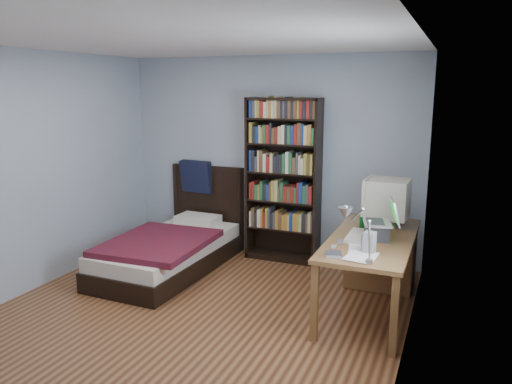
% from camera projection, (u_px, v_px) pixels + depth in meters
% --- Properties ---
extents(room, '(4.20, 4.24, 2.50)m').
position_uv_depth(room, '(187.00, 188.00, 4.35)').
color(room, '#512B18').
rests_on(room, ground).
extents(desk, '(0.75, 1.68, 0.73)m').
position_uv_depth(desk, '(378.00, 254.00, 5.18)').
color(desk, brown).
rests_on(desk, floor).
extents(crt_monitor, '(0.44, 0.41, 0.49)m').
position_uv_depth(crt_monitor, '(386.00, 199.00, 5.04)').
color(crt_monitor, '#BFB69E').
rests_on(crt_monitor, desk).
extents(laptop, '(0.38, 0.37, 0.40)m').
position_uv_depth(laptop, '(379.00, 228.00, 4.61)').
color(laptop, '#2D2D30').
rests_on(laptop, desk).
extents(desk_lamp, '(0.21, 0.46, 0.55)m').
position_uv_depth(desk_lamp, '(350.00, 219.00, 3.65)').
color(desk_lamp, '#99999E').
rests_on(desk_lamp, desk).
extents(keyboard, '(0.18, 0.45, 0.04)m').
position_uv_depth(keyboard, '(358.00, 236.00, 4.68)').
color(keyboard, beige).
rests_on(keyboard, desk).
extents(speaker, '(0.11, 0.11, 0.18)m').
position_uv_depth(speaker, '(369.00, 242.00, 4.23)').
color(speaker, gray).
rests_on(speaker, desk).
extents(soda_can, '(0.07, 0.07, 0.13)m').
position_uv_depth(soda_can, '(363.00, 223.00, 4.96)').
color(soda_can, '#063310').
rests_on(soda_can, desk).
extents(mouse, '(0.07, 0.12, 0.04)m').
position_uv_depth(mouse, '(372.00, 227.00, 4.97)').
color(mouse, silver).
rests_on(mouse, desk).
extents(phone_silver, '(0.07, 0.11, 0.02)m').
position_uv_depth(phone_silver, '(340.00, 242.00, 4.52)').
color(phone_silver, '#BCBCC1').
rests_on(phone_silver, desk).
extents(phone_grey, '(0.05, 0.08, 0.02)m').
position_uv_depth(phone_grey, '(334.00, 247.00, 4.38)').
color(phone_grey, gray).
rests_on(phone_grey, desk).
extents(external_drive, '(0.16, 0.16, 0.03)m').
position_uv_depth(external_drive, '(334.00, 254.00, 4.17)').
color(external_drive, gray).
rests_on(external_drive, desk).
extents(bookshelf, '(0.90, 0.30, 2.00)m').
position_uv_depth(bookshelf, '(283.00, 180.00, 6.07)').
color(bookshelf, black).
rests_on(bookshelf, floor).
extents(bed, '(1.09, 2.07, 1.16)m').
position_uv_depth(bed, '(172.00, 247.00, 5.91)').
color(bed, black).
rests_on(bed, floor).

